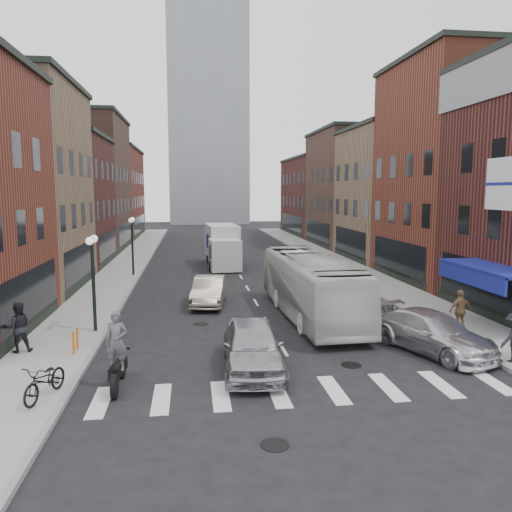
% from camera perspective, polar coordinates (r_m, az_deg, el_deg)
% --- Properties ---
extents(ground, '(160.00, 160.00, 0.00)m').
position_cam_1_polar(ground, '(18.22, 3.71, -11.56)').
color(ground, black).
rests_on(ground, ground).
extents(sidewalk_left, '(3.00, 74.00, 0.15)m').
position_cam_1_polar(sidewalk_left, '(39.67, -14.78, -1.27)').
color(sidewalk_left, gray).
rests_on(sidewalk_left, ground).
extents(sidewalk_right, '(3.00, 74.00, 0.15)m').
position_cam_1_polar(sidewalk_right, '(41.09, 9.45, -0.83)').
color(sidewalk_right, gray).
rests_on(sidewalk_right, ground).
extents(curb_left, '(0.20, 74.00, 0.16)m').
position_cam_1_polar(curb_left, '(39.51, -12.62, -1.35)').
color(curb_left, gray).
rests_on(curb_left, ground).
extents(curb_right, '(0.20, 74.00, 0.16)m').
position_cam_1_polar(curb_right, '(40.69, 7.42, -0.98)').
color(curb_right, gray).
rests_on(curb_right, ground).
extents(crosswalk_stripes, '(12.00, 2.20, 0.01)m').
position_cam_1_polar(crosswalk_stripes, '(15.48, 5.93, -15.12)').
color(crosswalk_stripes, silver).
rests_on(crosswalk_stripes, ground).
extents(bldg_left_mid_b, '(10.30, 10.20, 10.30)m').
position_cam_1_polar(bldg_left_mid_b, '(42.52, -23.42, 5.81)').
color(bldg_left_mid_b, '#421B17').
rests_on(bldg_left_mid_b, ground).
extents(bldg_left_far_a, '(10.30, 12.20, 13.30)m').
position_cam_1_polar(bldg_left_far_a, '(53.19, -20.25, 7.79)').
color(bldg_left_far_a, '#4B3225').
rests_on(bldg_left_far_a, ground).
extents(bldg_left_far_b, '(10.30, 16.20, 11.30)m').
position_cam_1_polar(bldg_left_far_b, '(66.91, -17.56, 6.89)').
color(bldg_left_far_b, maroon).
rests_on(bldg_left_far_b, ground).
extents(bldg_right_mid_a, '(10.30, 10.20, 14.30)m').
position_cam_1_polar(bldg_right_mid_a, '(35.96, 23.58, 8.80)').
color(bldg_right_mid_a, maroon).
rests_on(bldg_right_mid_a, ground).
extents(bldg_right_mid_b, '(10.30, 10.20, 11.30)m').
position_cam_1_polar(bldg_right_mid_b, '(44.83, 16.88, 6.79)').
color(bldg_right_mid_b, '#856649').
rests_on(bldg_right_mid_b, ground).
extents(bldg_right_far_a, '(10.30, 12.20, 12.30)m').
position_cam_1_polar(bldg_right_far_a, '(55.05, 12.17, 7.54)').
color(bldg_right_far_a, '#4B3225').
rests_on(bldg_right_far_a, ground).
extents(bldg_right_far_b, '(10.30, 16.20, 10.30)m').
position_cam_1_polar(bldg_right_far_b, '(68.41, 8.20, 6.74)').
color(bldg_right_far_b, '#421B17').
rests_on(bldg_right_far_b, ground).
extents(awning_blue, '(1.80, 5.00, 0.78)m').
position_cam_1_polar(awning_blue, '(23.20, 24.68, -1.42)').
color(awning_blue, navy).
rests_on(awning_blue, ground).
extents(distant_tower, '(14.00, 14.00, 50.00)m').
position_cam_1_polar(distant_tower, '(96.85, -5.59, 18.80)').
color(distant_tower, '#9399A0').
rests_on(distant_tower, ground).
extents(streetlamp_near, '(0.32, 1.22, 4.11)m').
position_cam_1_polar(streetlamp_near, '(21.49, -18.16, -0.99)').
color(streetlamp_near, black).
rests_on(streetlamp_near, ground).
extents(streetlamp_far, '(0.32, 1.22, 4.11)m').
position_cam_1_polar(streetlamp_far, '(35.26, -13.98, 2.33)').
color(streetlamp_far, black).
rests_on(streetlamp_far, ground).
extents(bike_rack, '(0.08, 0.68, 0.80)m').
position_cam_1_polar(bike_rack, '(19.44, -19.94, -9.08)').
color(bike_rack, '#D8590C').
rests_on(bike_rack, sidewalk_left).
extents(box_truck, '(2.64, 7.58, 3.24)m').
position_cam_1_polar(box_truck, '(39.27, -3.82, 1.12)').
color(box_truck, silver).
rests_on(box_truck, ground).
extents(motorcycle_rider, '(0.69, 2.35, 2.39)m').
position_cam_1_polar(motorcycle_rider, '(15.79, -15.58, -10.58)').
color(motorcycle_rider, black).
rests_on(motorcycle_rider, ground).
extents(transit_bus, '(2.87, 10.84, 3.00)m').
position_cam_1_polar(transit_bus, '(23.66, 6.24, -3.38)').
color(transit_bus, silver).
rests_on(transit_bus, ground).
extents(sedan_left_near, '(2.22, 4.94, 1.65)m').
position_cam_1_polar(sedan_left_near, '(16.82, -0.38, -10.23)').
color(sedan_left_near, '#A2A3A7').
rests_on(sedan_left_near, ground).
extents(sedan_left_far, '(2.12, 4.61, 1.47)m').
position_cam_1_polar(sedan_left_far, '(26.29, -5.40, -3.98)').
color(sedan_left_far, '#AEA18D').
rests_on(sedan_left_far, ground).
extents(curb_car, '(3.75, 5.48, 1.47)m').
position_cam_1_polar(curb_car, '(19.74, 19.50, -8.24)').
color(curb_car, silver).
rests_on(curb_car, ground).
extents(parked_bicycle, '(1.21, 2.06, 1.02)m').
position_cam_1_polar(parked_bicycle, '(15.56, -22.94, -12.96)').
color(parked_bicycle, black).
rests_on(parked_bicycle, sidewalk_left).
extents(ped_left_solo, '(1.00, 0.74, 1.83)m').
position_cam_1_polar(ped_left_solo, '(20.03, -25.52, -7.36)').
color(ped_left_solo, black).
rests_on(ped_left_solo, sidewalk_left).
extents(ped_right_b, '(1.07, 0.64, 1.73)m').
position_cam_1_polar(ped_right_b, '(22.46, 22.32, -5.76)').
color(ped_right_b, '#8B6747').
rests_on(ped_right_b, sidewalk_right).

